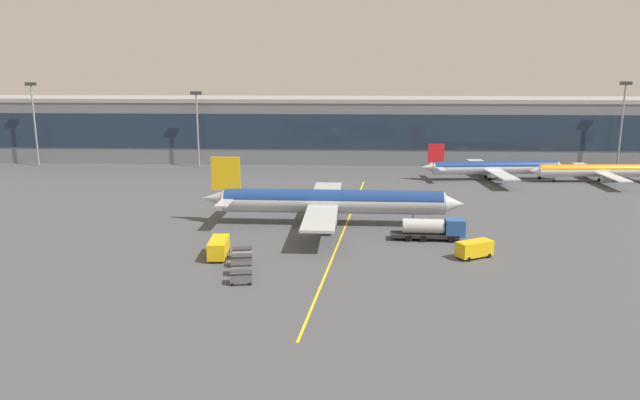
# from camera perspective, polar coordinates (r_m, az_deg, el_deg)

# --- Properties ---
(ground_plane) EXTENTS (700.00, 700.00, 0.00)m
(ground_plane) POSITION_cam_1_polar(r_m,az_deg,el_deg) (94.02, -1.32, -3.10)
(ground_plane) COLOR #47494F
(apron_lead_in_line) EXTENTS (8.68, 79.59, 0.01)m
(apron_lead_in_line) POSITION_cam_1_polar(r_m,az_deg,el_deg) (95.75, 2.28, -2.81)
(apron_lead_in_line) COLOR yellow
(apron_lead_in_line) RESTS_ON ground_plane
(terminal_building) EXTENTS (212.10, 17.98, 16.78)m
(terminal_building) POSITION_cam_1_polar(r_m,az_deg,el_deg) (163.58, -2.36, 6.70)
(terminal_building) COLOR slate
(terminal_building) RESTS_ON ground_plane
(main_airliner) EXTENTS (42.65, 33.85, 10.94)m
(main_airliner) POSITION_cam_1_polar(r_m,az_deg,el_deg) (97.94, 1.06, -0.13)
(main_airliner) COLOR #B2B7BC
(main_airliner) RESTS_ON ground_plane
(fuel_tanker) EXTENTS (10.88, 2.97, 3.25)m
(fuel_tanker) POSITION_cam_1_polar(r_m,az_deg,el_deg) (91.29, 10.57, -2.66)
(fuel_tanker) COLOR #232326
(fuel_tanker) RESTS_ON ground_plane
(crew_van) EXTENTS (5.39, 4.25, 2.30)m
(crew_van) POSITION_cam_1_polar(r_m,az_deg,el_deg) (84.41, 14.30, -4.43)
(crew_van) COLOR yellow
(crew_van) RESTS_ON ground_plane
(lavatory_truck) EXTENTS (2.65, 5.93, 2.50)m
(lavatory_truck) POSITION_cam_1_polar(r_m,az_deg,el_deg) (83.24, -9.51, -4.37)
(lavatory_truck) COLOR yellow
(lavatory_truck) RESTS_ON ground_plane
(baggage_cart_0) EXTENTS (2.86, 1.98, 1.48)m
(baggage_cart_0) POSITION_cam_1_polar(r_m,az_deg,el_deg) (73.25, -7.44, -7.24)
(baggage_cart_0) COLOR #595B60
(baggage_cart_0) RESTS_ON ground_plane
(baggage_cart_1) EXTENTS (2.86, 1.98, 1.48)m
(baggage_cart_1) POSITION_cam_1_polar(r_m,az_deg,el_deg) (76.27, -7.41, -6.42)
(baggage_cart_1) COLOR gray
(baggage_cart_1) RESTS_ON ground_plane
(baggage_cart_2) EXTENTS (2.86, 1.98, 1.48)m
(baggage_cart_2) POSITION_cam_1_polar(r_m,az_deg,el_deg) (79.30, -7.37, -5.66)
(baggage_cart_2) COLOR #595B60
(baggage_cart_2) RESTS_ON ground_plane
(baggage_cart_3) EXTENTS (2.86, 1.98, 1.48)m
(baggage_cart_3) POSITION_cam_1_polar(r_m,az_deg,el_deg) (82.34, -7.34, -4.96)
(baggage_cart_3) COLOR #B2B7BC
(baggage_cart_3) RESTS_ON ground_plane
(commuter_jet_far) EXTENTS (29.88, 23.75, 7.55)m
(commuter_jet_far) POSITION_cam_1_polar(r_m,az_deg,el_deg) (146.70, 24.59, 2.55)
(commuter_jet_far) COLOR silver
(commuter_jet_far) RESTS_ON ground_plane
(commuter_jet_near) EXTENTS (33.60, 26.84, 8.22)m
(commuter_jet_near) POSITION_cam_1_polar(r_m,az_deg,el_deg) (141.50, 16.14, 2.96)
(commuter_jet_near) COLOR silver
(commuter_jet_near) RESTS_ON ground_plane
(apron_light_mast_0) EXTENTS (2.80, 0.50, 18.85)m
(apron_light_mast_0) POSITION_cam_1_polar(r_m,az_deg,el_deg) (155.36, -11.48, 7.21)
(apron_light_mast_0) COLOR gray
(apron_light_mast_0) RESTS_ON ground_plane
(apron_light_mast_1) EXTENTS (2.80, 0.50, 21.00)m
(apron_light_mast_1) POSITION_cam_1_polar(r_m,az_deg,el_deg) (170.12, -25.33, 7.09)
(apron_light_mast_1) COLOR gray
(apron_light_mast_1) RESTS_ON ground_plane
(apron_light_mast_2) EXTENTS (2.80, 0.50, 21.39)m
(apron_light_mast_2) POSITION_cam_1_polar(r_m,az_deg,el_deg) (164.76, 26.58, 6.90)
(apron_light_mast_2) COLOR gray
(apron_light_mast_2) RESTS_ON ground_plane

